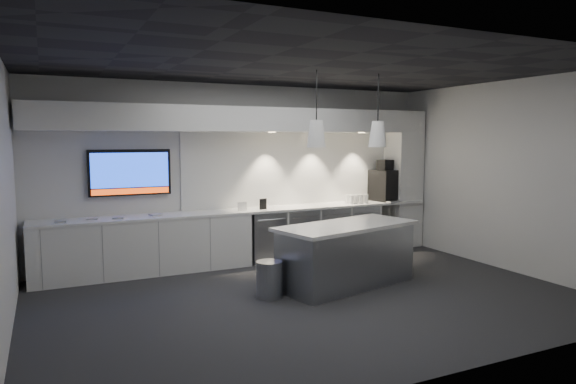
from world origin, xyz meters
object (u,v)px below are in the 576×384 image
island (346,254)px  coffee_machine (385,184)px  bin (269,279)px  wall_tv (130,173)px

island → coffee_machine: 2.91m
bin → coffee_machine: 3.94m
wall_tv → island: 3.58m
island → bin: bearing=168.6°
wall_tv → island: bearing=-39.6°
bin → coffee_machine: size_ratio=0.62×
coffee_machine → island: bearing=-146.5°
coffee_machine → wall_tv: bearing=167.2°
bin → coffee_machine: bearing=31.1°
island → coffee_machine: coffee_machine is taller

